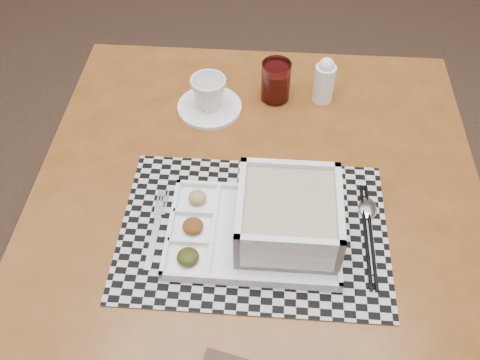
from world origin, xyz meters
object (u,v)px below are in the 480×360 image
at_px(cup, 209,93).
at_px(dining_table, 257,204).
at_px(serving_tray, 279,220).
at_px(creamer_bottle, 324,80).
at_px(juice_glass, 276,83).

bearing_deg(cup, dining_table, -49.54).
distance_m(serving_tray, creamer_bottle, 0.41).
xyz_separation_m(dining_table, cup, (-0.13, 0.22, 0.12)).
bearing_deg(serving_tray, cup, 116.49).
distance_m(dining_table, serving_tray, 0.17).
height_order(serving_tray, juice_glass, serving_tray).
xyz_separation_m(dining_table, juice_glass, (0.02, 0.27, 0.12)).
relative_size(dining_table, juice_glass, 9.40).
bearing_deg(juice_glass, serving_tray, -86.90).
bearing_deg(creamer_bottle, dining_table, -116.17).
relative_size(dining_table, serving_tray, 2.87).
bearing_deg(dining_table, creamer_bottle, 63.83).
bearing_deg(creamer_bottle, juice_glass, -177.93).
bearing_deg(serving_tray, juice_glass, 93.10).
xyz_separation_m(dining_table, creamer_bottle, (0.14, 0.28, 0.13)).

